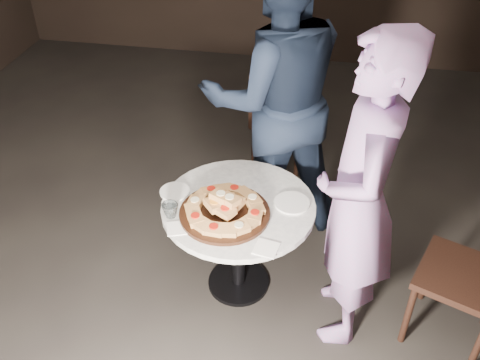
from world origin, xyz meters
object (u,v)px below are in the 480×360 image
object	(u,v)px
focaccia_pile	(225,207)
diner_teal	(359,200)
table	(238,220)
serving_board	(225,213)
diner_navy	(275,97)
chair_far	(280,117)
water_glass	(170,210)

from	to	relation	value
focaccia_pile	diner_teal	xyz separation A→B (m)	(0.68, -0.05, 0.18)
table	diner_teal	world-z (taller)	diner_teal
serving_board	diner_navy	size ratio (longest dim) A/B	0.25
chair_far	diner_navy	size ratio (longest dim) A/B	0.45
focaccia_pile	water_glass	distance (m)	0.29
table	diner_navy	xyz separation A→B (m)	(0.10, 0.68, 0.44)
serving_board	diner_navy	bearing A→B (deg)	78.34
diner_navy	focaccia_pile	bearing A→B (deg)	57.26
serving_board	diner_teal	distance (m)	0.72
focaccia_pile	diner_navy	distance (m)	0.84
table	diner_navy	bearing A→B (deg)	81.26
table	water_glass	bearing A→B (deg)	-154.07
table	diner_teal	bearing A→B (deg)	-13.36
table	serving_board	size ratio (longest dim) A/B	2.22
table	chair_far	bearing A→B (deg)	85.90
focaccia_pile	diner_teal	distance (m)	0.71
chair_far	focaccia_pile	bearing A→B (deg)	94.04
water_glass	diner_teal	bearing A→B (deg)	0.98
water_glass	diner_navy	size ratio (longest dim) A/B	0.05
serving_board	diner_navy	world-z (taller)	diner_navy
diner_teal	diner_navy	bearing A→B (deg)	-150.72
water_glass	diner_teal	distance (m)	0.98
diner_navy	serving_board	bearing A→B (deg)	57.25
serving_board	chair_far	world-z (taller)	chair_far
table	focaccia_pile	distance (m)	0.21
focaccia_pile	diner_navy	bearing A→B (deg)	78.34
serving_board	table	bearing A→B (deg)	60.87
focaccia_pile	chair_far	world-z (taller)	chair_far
table	diner_navy	distance (m)	0.81
focaccia_pile	chair_far	bearing A→B (deg)	83.81
serving_board	diner_teal	bearing A→B (deg)	-3.93
serving_board	diner_teal	world-z (taller)	diner_teal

